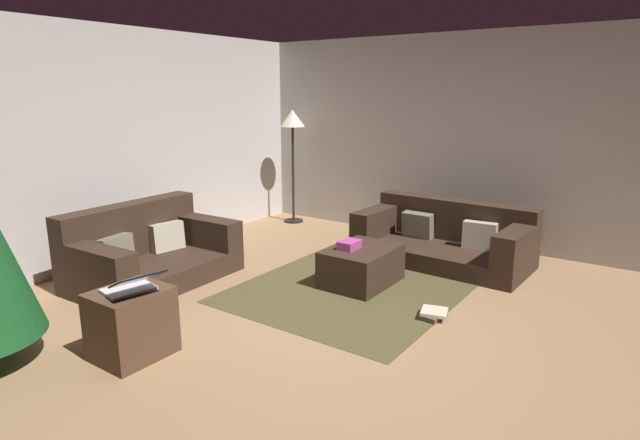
# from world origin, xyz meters

# --- Properties ---
(ground_plane) EXTENTS (6.40, 6.40, 0.00)m
(ground_plane) POSITION_xyz_m (0.00, 0.00, 0.00)
(ground_plane) COLOR #93704C
(rear_partition) EXTENTS (6.40, 0.12, 2.60)m
(rear_partition) POSITION_xyz_m (0.00, 3.14, 1.30)
(rear_partition) COLOR #BCB7B2
(rear_partition) RESTS_ON ground_plane
(corner_partition) EXTENTS (0.12, 6.40, 2.60)m
(corner_partition) POSITION_xyz_m (3.14, 0.00, 1.30)
(corner_partition) COLOR #B5B0AB
(corner_partition) RESTS_ON ground_plane
(couch_left) EXTENTS (1.63, 1.03, 0.77)m
(couch_left) POSITION_xyz_m (-0.11, 2.26, 0.29)
(couch_left) COLOR #332319
(couch_left) RESTS_ON ground_plane
(couch_right) EXTENTS (1.00, 1.92, 0.67)m
(couch_right) POSITION_xyz_m (2.25, -0.00, 0.26)
(couch_right) COLOR #332319
(couch_right) RESTS_ON ground_plane
(ottoman) EXTENTS (0.79, 0.58, 0.38)m
(ottoman) POSITION_xyz_m (1.05, 0.40, 0.19)
(ottoman) COLOR #332319
(ottoman) RESTS_ON ground_plane
(gift_box) EXTENTS (0.23, 0.16, 0.09)m
(gift_box) POSITION_xyz_m (0.95, 0.48, 0.42)
(gift_box) COLOR #B23F8C
(gift_box) RESTS_ON ottoman
(tv_remote) EXTENTS (0.09, 0.17, 0.02)m
(tv_remote) POSITION_xyz_m (1.12, 0.51, 0.39)
(tv_remote) COLOR black
(tv_remote) RESTS_ON ottoman
(side_table) EXTENTS (0.52, 0.44, 0.51)m
(side_table) POSITION_xyz_m (-1.20, 1.00, 0.26)
(side_table) COLOR #4C3323
(side_table) RESTS_ON ground_plane
(laptop) EXTENTS (0.41, 0.47, 0.19)m
(laptop) POSITION_xyz_m (-1.21, 0.94, 0.57)
(laptop) COLOR silver
(laptop) RESTS_ON side_table
(book_stack) EXTENTS (0.27, 0.27, 0.07)m
(book_stack) POSITION_xyz_m (0.69, -0.54, 0.04)
(book_stack) COLOR #4C423D
(book_stack) RESTS_ON ground_plane
(corner_lamp) EXTENTS (0.36, 0.36, 1.64)m
(corner_lamp) POSITION_xyz_m (2.72, 2.56, 1.40)
(corner_lamp) COLOR black
(corner_lamp) RESTS_ON ground_plane
(area_rug) EXTENTS (2.60, 2.00, 0.01)m
(area_rug) POSITION_xyz_m (1.05, 0.40, 0.00)
(area_rug) COLOR #494325
(area_rug) RESTS_ON ground_plane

